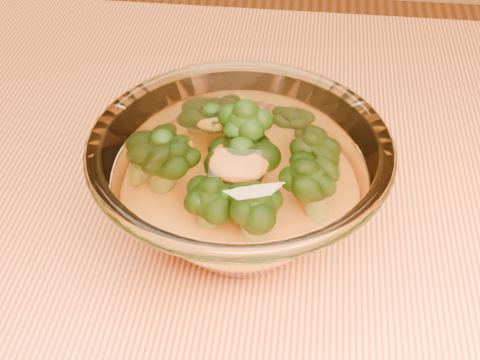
% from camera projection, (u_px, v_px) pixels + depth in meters
% --- Properties ---
extents(table, '(1.20, 0.80, 0.75)m').
position_uv_depth(table, '(335.00, 314.00, 0.62)').
color(table, '#DD8A42').
rests_on(table, ground).
extents(glass_bowl, '(0.23, 0.23, 0.10)m').
position_uv_depth(glass_bowl, '(240.00, 185.00, 0.52)').
color(glass_bowl, white).
rests_on(glass_bowl, table).
extents(cheese_sauce, '(0.13, 0.13, 0.04)m').
position_uv_depth(cheese_sauce, '(240.00, 205.00, 0.54)').
color(cheese_sauce, orange).
rests_on(cheese_sauce, glass_bowl).
extents(broccoli_heap, '(0.16, 0.14, 0.08)m').
position_uv_depth(broccoli_heap, '(234.00, 161.00, 0.52)').
color(broccoli_heap, black).
rests_on(broccoli_heap, cheese_sauce).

